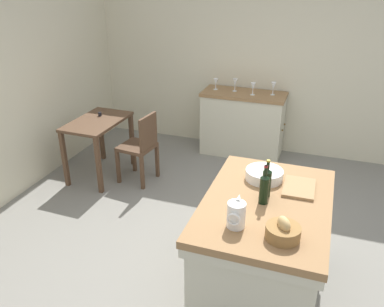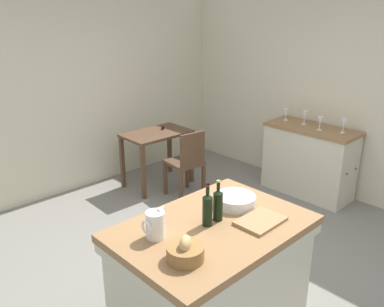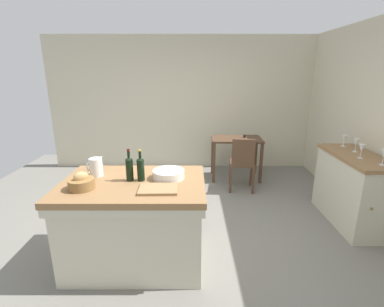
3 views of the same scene
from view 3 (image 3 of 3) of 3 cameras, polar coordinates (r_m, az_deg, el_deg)
The scene contains 16 objects.
ground_plane at distance 3.61m, azimuth -3.01°, elevation -15.74°, with size 6.76×6.76×0.00m, color slate.
wall_back at distance 5.69m, azimuth -1.86°, elevation 10.13°, with size 5.32×0.12×2.60m, color beige.
island_table at distance 2.97m, azimuth -11.53°, elevation -12.92°, with size 1.40×0.97×0.88m.
side_cabinet at distance 4.17m, azimuth 30.05°, elevation -6.31°, with size 0.52×1.18×0.92m.
writing_desk at distance 5.14m, azimuth 9.08°, elevation 1.76°, with size 0.91×0.58×0.82m.
wooden_chair at distance 4.63m, azimuth 10.29°, elevation -1.77°, with size 0.45×0.45×0.91m.
pitcher at distance 3.01m, azimuth -19.07°, elevation -2.61°, with size 0.17×0.13×0.23m.
wash_bowl at distance 2.81m, azimuth -4.80°, elevation -4.24°, with size 0.32×0.32×0.09m, color white.
bread_basket at distance 2.75m, azimuth -21.70°, elevation -5.61°, with size 0.23×0.23×0.16m.
cutting_board at distance 2.55m, azimuth -6.92°, elevation -7.25°, with size 0.35×0.25×0.02m, color #99754C.
wine_bottle_dark at distance 2.76m, azimuth -10.47°, elevation -2.99°, with size 0.07×0.07×0.31m.
wine_bottle_amber at distance 2.79m, azimuth -12.69°, elevation -2.93°, with size 0.07×0.07×0.32m.
wine_glass_far_left at distance 3.71m, azimuth 34.68°, elevation -0.17°, with size 0.07×0.07×0.18m.
wine_glass_left at distance 3.87m, azimuth 31.44°, elevation 0.84°, with size 0.07×0.07×0.17m.
wine_glass_middle at distance 4.15m, azimuth 30.64°, elevation 1.92°, with size 0.07×0.07×0.18m.
wine_glass_right at distance 4.38m, azimuth 28.76°, elevation 2.66°, with size 0.07×0.07×0.16m.
Camera 3 is at (0.18, -3.05, 1.91)m, focal length 26.03 mm.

